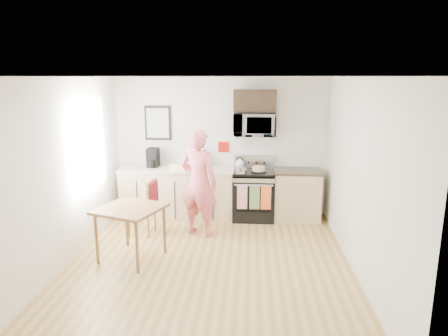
# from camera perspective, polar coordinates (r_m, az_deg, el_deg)

# --- Properties ---
(floor) EXTENTS (4.60, 4.60, 0.00)m
(floor) POSITION_cam_1_polar(r_m,az_deg,el_deg) (5.83, -2.20, -13.62)
(floor) COLOR olive
(floor) RESTS_ON ground
(back_wall) EXTENTS (4.00, 0.04, 2.60)m
(back_wall) POSITION_cam_1_polar(r_m,az_deg,el_deg) (7.62, -0.44, 3.03)
(back_wall) COLOR silver
(back_wall) RESTS_ON floor
(front_wall) EXTENTS (4.00, 0.04, 2.60)m
(front_wall) POSITION_cam_1_polar(r_m,az_deg,el_deg) (3.21, -6.83, -10.97)
(front_wall) COLOR silver
(front_wall) RESTS_ON floor
(left_wall) EXTENTS (0.04, 4.60, 2.60)m
(left_wall) POSITION_cam_1_polar(r_m,az_deg,el_deg) (5.93, -21.89, -0.71)
(left_wall) COLOR silver
(left_wall) RESTS_ON floor
(right_wall) EXTENTS (0.04, 4.60, 2.60)m
(right_wall) POSITION_cam_1_polar(r_m,az_deg,el_deg) (5.53, 18.76, -1.40)
(right_wall) COLOR silver
(right_wall) RESTS_ON floor
(ceiling) EXTENTS (4.00, 4.60, 0.04)m
(ceiling) POSITION_cam_1_polar(r_m,az_deg,el_deg) (5.22, -2.44, 12.88)
(ceiling) COLOR silver
(ceiling) RESTS_ON back_wall
(window) EXTENTS (0.06, 1.40, 1.50)m
(window) POSITION_cam_1_polar(r_m,az_deg,el_deg) (6.59, -18.81, 3.01)
(window) COLOR white
(window) RESTS_ON left_wall
(cabinet_left) EXTENTS (2.10, 0.60, 0.90)m
(cabinet_left) POSITION_cam_1_polar(r_m,az_deg,el_deg) (7.62, -6.62, -3.61)
(cabinet_left) COLOR #D4BA88
(cabinet_left) RESTS_ON floor
(countertop_left) EXTENTS (2.14, 0.64, 0.04)m
(countertop_left) POSITION_cam_1_polar(r_m,az_deg,el_deg) (7.51, -6.71, -0.17)
(countertop_left) COLOR beige
(countertop_left) RESTS_ON cabinet_left
(cabinet_right) EXTENTS (0.84, 0.60, 0.90)m
(cabinet_right) POSITION_cam_1_polar(r_m,az_deg,el_deg) (7.55, 10.31, -3.91)
(cabinet_right) COLOR #D4BA88
(cabinet_right) RESTS_ON floor
(countertop_right) EXTENTS (0.88, 0.64, 0.04)m
(countertop_right) POSITION_cam_1_polar(r_m,az_deg,el_deg) (7.43, 10.45, -0.43)
(countertop_right) COLOR black
(countertop_right) RESTS_ON cabinet_right
(range) EXTENTS (0.76, 0.70, 1.16)m
(range) POSITION_cam_1_polar(r_m,az_deg,el_deg) (7.48, 4.21, -3.99)
(range) COLOR black
(range) RESTS_ON floor
(microwave) EXTENTS (0.76, 0.51, 0.42)m
(microwave) POSITION_cam_1_polar(r_m,az_deg,el_deg) (7.32, 4.38, 6.23)
(microwave) COLOR #A6A6AA
(microwave) RESTS_ON back_wall
(upper_cabinet) EXTENTS (0.76, 0.35, 0.40)m
(upper_cabinet) POSITION_cam_1_polar(r_m,az_deg,el_deg) (7.32, 4.43, 9.53)
(upper_cabinet) COLOR black
(upper_cabinet) RESTS_ON back_wall
(wall_art) EXTENTS (0.50, 0.04, 0.65)m
(wall_art) POSITION_cam_1_polar(r_m,az_deg,el_deg) (7.72, -9.43, 6.36)
(wall_art) COLOR black
(wall_art) RESTS_ON back_wall
(wall_trivet) EXTENTS (0.20, 0.02, 0.20)m
(wall_trivet) POSITION_cam_1_polar(r_m,az_deg,el_deg) (7.60, -0.07, 3.01)
(wall_trivet) COLOR #AB140E
(wall_trivet) RESTS_ON back_wall
(person) EXTENTS (0.77, 0.64, 1.80)m
(person) POSITION_cam_1_polar(r_m,az_deg,el_deg) (6.59, -3.62, -2.10)
(person) COLOR #DD3C5C
(person) RESTS_ON floor
(dining_table) EXTENTS (0.92, 0.92, 0.78)m
(dining_table) POSITION_cam_1_polar(r_m,az_deg,el_deg) (5.91, -13.24, -6.32)
(dining_table) COLOR brown
(dining_table) RESTS_ON floor
(chair) EXTENTS (0.47, 0.43, 0.94)m
(chair) POSITION_cam_1_polar(r_m,az_deg,el_deg) (6.77, -10.70, -4.49)
(chair) COLOR brown
(chair) RESTS_ON floor
(knife_block) EXTENTS (0.16, 0.17, 0.22)m
(knife_block) POSITION_cam_1_polar(r_m,az_deg,el_deg) (7.56, -2.72, 1.02)
(knife_block) COLOR brown
(knife_block) RESTS_ON countertop_left
(utensil_crock) EXTENTS (0.11, 0.11, 0.32)m
(utensil_crock) POSITION_cam_1_polar(r_m,az_deg,el_deg) (7.53, -3.43, 1.11)
(utensil_crock) COLOR #AB140E
(utensil_crock) RESTS_ON countertop_left
(fruit_bowl) EXTENTS (0.27, 0.27, 0.09)m
(fruit_bowl) POSITION_cam_1_polar(r_m,az_deg,el_deg) (7.52, -7.23, 0.30)
(fruit_bowl) COLOR white
(fruit_bowl) RESTS_ON countertop_left
(milk_carton) EXTENTS (0.12, 0.12, 0.27)m
(milk_carton) POSITION_cam_1_polar(r_m,az_deg,el_deg) (7.62, -10.24, 1.11)
(milk_carton) COLOR tan
(milk_carton) RESTS_ON countertop_left
(coffee_maker) EXTENTS (0.22, 0.31, 0.36)m
(coffee_maker) POSITION_cam_1_polar(r_m,az_deg,el_deg) (7.64, -10.12, 1.40)
(coffee_maker) COLOR black
(coffee_maker) RESTS_ON countertop_left
(bread_bag) EXTENTS (0.33, 0.22, 0.11)m
(bread_bag) POSITION_cam_1_polar(r_m,az_deg,el_deg) (7.33, -6.47, 0.14)
(bread_bag) COLOR tan
(bread_bag) RESTS_ON countertop_left
(cake) EXTENTS (0.28, 0.28, 0.09)m
(cake) POSITION_cam_1_polar(r_m,az_deg,el_deg) (7.27, 4.97, -0.15)
(cake) COLOR black
(cake) RESTS_ON range
(kettle) EXTENTS (0.17, 0.17, 0.21)m
(kettle) POSITION_cam_1_polar(r_m,az_deg,el_deg) (7.51, 2.28, 0.65)
(kettle) COLOR white
(kettle) RESTS_ON range
(pot) EXTENTS (0.19, 0.33, 0.10)m
(pot) POSITION_cam_1_polar(r_m,az_deg,el_deg) (7.12, 2.46, -0.34)
(pot) COLOR #A6A6AA
(pot) RESTS_ON range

